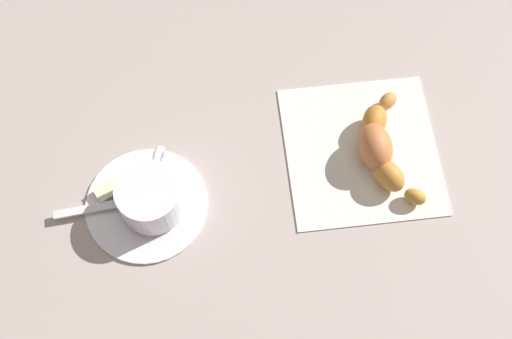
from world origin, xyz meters
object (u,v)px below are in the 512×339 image
at_px(teaspoon, 138,200).
at_px(sugar_packet, 124,177).
at_px(saucer, 147,204).
at_px(espresso_cup, 150,196).
at_px(croissant, 380,147).
at_px(napkin, 361,150).

relative_size(teaspoon, sugar_packet, 2.06).
bearing_deg(saucer, sugar_packet, -50.21).
distance_m(espresso_cup, croissant, 0.25).
distance_m(saucer, espresso_cup, 0.03).
height_order(espresso_cup, napkin, espresso_cup).
distance_m(teaspoon, croissant, 0.26).
bearing_deg(sugar_packet, napkin, 153.91).
relative_size(sugar_packet, napkin, 0.38).
relative_size(saucer, croissant, 0.92).
height_order(teaspoon, croissant, croissant).
height_order(saucer, sugar_packet, sugar_packet).
bearing_deg(teaspoon, croissant, -170.08).
bearing_deg(teaspoon, napkin, -167.88).
distance_m(espresso_cup, sugar_packet, 0.05).
xyz_separation_m(espresso_cup, croissant, (-0.24, -0.05, -0.01)).
height_order(espresso_cup, teaspoon, espresso_cup).
bearing_deg(teaspoon, espresso_cup, 164.18).
distance_m(napkin, croissant, 0.03).
distance_m(saucer, croissant, 0.26).
height_order(sugar_packet, croissant, croissant).
height_order(sugar_packet, napkin, sugar_packet).
bearing_deg(napkin, croissant, 157.53).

